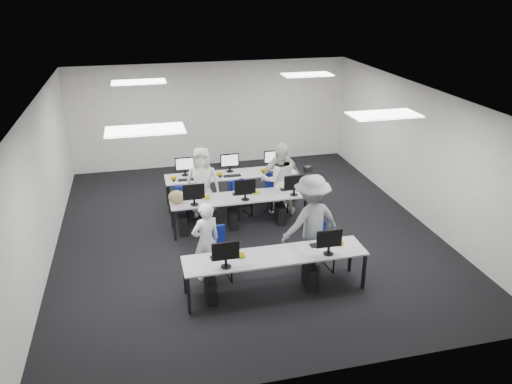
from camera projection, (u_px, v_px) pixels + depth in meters
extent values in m
plane|color=black|center=(246.00, 230.00, 11.03)|extent=(9.00, 9.00, 0.00)
plane|color=white|center=(244.00, 95.00, 9.85)|extent=(9.00, 9.00, 0.00)
cube|color=silver|center=(212.00, 114.00, 14.46)|extent=(8.00, 0.02, 3.00)
cube|color=silver|center=(320.00, 284.00, 6.42)|extent=(8.00, 0.02, 3.00)
cube|color=silver|center=(42.00, 183.00, 9.58)|extent=(0.02, 9.00, 3.00)
cube|color=silver|center=(417.00, 152.00, 11.31)|extent=(0.02, 9.00, 3.00)
cube|color=white|center=(145.00, 130.00, 7.64)|extent=(1.20, 0.60, 0.02)
cube|color=white|center=(384.00, 115.00, 8.50)|extent=(1.20, 0.60, 0.02)
cube|color=white|center=(139.00, 82.00, 11.21)|extent=(1.20, 0.60, 0.02)
cube|color=white|center=(307.00, 75.00, 12.08)|extent=(1.20, 0.60, 0.02)
cube|color=#A9ABAD|center=(275.00, 256.00, 8.61)|extent=(3.20, 0.70, 0.03)
cube|color=black|center=(189.00, 296.00, 8.14)|extent=(0.05, 0.05, 0.70)
cube|color=black|center=(185.00, 276.00, 8.68)|extent=(0.05, 0.05, 0.70)
cube|color=black|center=(364.00, 272.00, 8.82)|extent=(0.05, 0.05, 0.70)
cube|color=black|center=(350.00, 255.00, 9.35)|extent=(0.05, 0.05, 0.70)
cube|color=#A9ABAD|center=(243.00, 197.00, 10.93)|extent=(3.20, 0.70, 0.03)
cube|color=black|center=(175.00, 225.00, 10.47)|extent=(0.05, 0.05, 0.70)
cube|color=black|center=(172.00, 213.00, 11.01)|extent=(0.05, 0.05, 0.70)
cube|color=black|center=(314.00, 211.00, 11.14)|extent=(0.05, 0.05, 0.70)
cube|color=black|center=(305.00, 200.00, 11.68)|extent=(0.05, 0.05, 0.70)
cube|color=#A9ABAD|center=(231.00, 175.00, 12.18)|extent=(3.20, 0.70, 0.03)
cube|color=black|center=(169.00, 199.00, 11.72)|extent=(0.05, 0.05, 0.70)
cube|color=black|center=(167.00, 190.00, 12.26)|extent=(0.05, 0.05, 0.70)
cube|color=black|center=(295.00, 187.00, 12.39)|extent=(0.05, 0.05, 0.70)
cube|color=black|center=(288.00, 179.00, 12.93)|extent=(0.05, 0.05, 0.70)
cube|color=#0D1FAC|center=(226.00, 251.00, 8.13)|extent=(0.46, 0.04, 0.32)
cube|color=black|center=(223.00, 257.00, 8.53)|extent=(0.42, 0.14, 0.02)
ellipsoid|color=black|center=(240.00, 254.00, 8.59)|extent=(0.07, 0.10, 0.04)
cube|color=black|center=(210.00, 289.00, 8.55)|extent=(0.18, 0.40, 0.42)
cube|color=white|center=(329.00, 239.00, 8.52)|extent=(0.46, 0.04, 0.32)
cube|color=black|center=(322.00, 245.00, 8.91)|extent=(0.42, 0.14, 0.02)
ellipsoid|color=black|center=(337.00, 242.00, 8.98)|extent=(0.07, 0.10, 0.04)
cube|color=black|center=(310.00, 276.00, 8.94)|extent=(0.18, 0.40, 0.42)
cube|color=white|center=(194.00, 192.00, 10.41)|extent=(0.46, 0.04, 0.32)
cube|color=black|center=(193.00, 198.00, 10.81)|extent=(0.42, 0.14, 0.02)
ellipsoid|color=black|center=(206.00, 197.00, 10.87)|extent=(0.07, 0.10, 0.04)
cube|color=black|center=(183.00, 224.00, 10.84)|extent=(0.18, 0.40, 0.42)
cube|color=white|center=(245.00, 187.00, 10.64)|extent=(0.46, 0.04, 0.32)
cube|color=black|center=(242.00, 193.00, 11.04)|extent=(0.42, 0.14, 0.02)
ellipsoid|color=black|center=(255.00, 192.00, 11.11)|extent=(0.07, 0.10, 0.04)
cube|color=black|center=(233.00, 219.00, 11.07)|extent=(0.18, 0.40, 0.42)
cube|color=white|center=(294.00, 182.00, 10.88)|extent=(0.46, 0.04, 0.32)
cube|color=black|center=(290.00, 189.00, 11.28)|extent=(0.42, 0.14, 0.02)
ellipsoid|color=black|center=(302.00, 187.00, 11.34)|extent=(0.07, 0.10, 0.04)
cube|color=black|center=(280.00, 214.00, 11.31)|extent=(0.18, 0.40, 0.42)
cube|color=white|center=(185.00, 164.00, 11.98)|extent=(0.46, 0.04, 0.32)
cube|color=black|center=(187.00, 180.00, 11.81)|extent=(0.42, 0.14, 0.02)
ellipsoid|color=black|center=(174.00, 180.00, 11.74)|extent=(0.07, 0.10, 0.04)
cube|color=black|center=(198.00, 197.00, 12.19)|extent=(0.18, 0.40, 0.42)
cube|color=white|center=(230.00, 160.00, 12.22)|extent=(0.46, 0.04, 0.32)
cube|color=black|center=(232.00, 176.00, 12.05)|extent=(0.42, 0.14, 0.02)
ellipsoid|color=black|center=(220.00, 176.00, 11.98)|extent=(0.07, 0.10, 0.04)
cube|color=black|center=(241.00, 193.00, 12.43)|extent=(0.18, 0.40, 0.42)
cube|color=white|center=(273.00, 157.00, 12.46)|extent=(0.46, 0.04, 0.32)
cube|color=black|center=(276.00, 172.00, 12.28)|extent=(0.42, 0.14, 0.02)
ellipsoid|color=black|center=(264.00, 173.00, 12.22)|extent=(0.07, 0.10, 0.04)
cube|color=black|center=(284.00, 189.00, 12.67)|extent=(0.18, 0.40, 0.42)
cube|color=navy|center=(216.00, 255.00, 9.07)|extent=(0.52, 0.50, 0.06)
cube|color=navy|center=(213.00, 236.00, 9.15)|extent=(0.46, 0.10, 0.39)
cube|color=navy|center=(320.00, 248.00, 9.37)|extent=(0.48, 0.47, 0.06)
cube|color=navy|center=(315.00, 231.00, 9.44)|extent=(0.42, 0.10, 0.36)
cube|color=navy|center=(192.00, 205.00, 11.24)|extent=(0.48, 0.47, 0.06)
cube|color=navy|center=(189.00, 192.00, 11.30)|extent=(0.39, 0.13, 0.34)
cube|color=navy|center=(240.00, 199.00, 11.56)|extent=(0.52, 0.51, 0.06)
cube|color=navy|center=(236.00, 187.00, 11.61)|extent=(0.38, 0.19, 0.33)
cube|color=navy|center=(279.00, 193.00, 11.84)|extent=(0.50, 0.49, 0.06)
cube|color=navy|center=(279.00, 181.00, 11.91)|extent=(0.39, 0.14, 0.34)
cube|color=navy|center=(184.00, 199.00, 11.52)|extent=(0.48, 0.47, 0.06)
cube|color=navy|center=(183.00, 192.00, 11.25)|extent=(0.40, 0.12, 0.34)
cube|color=navy|center=(242.00, 195.00, 11.73)|extent=(0.54, 0.53, 0.06)
cube|color=navy|center=(241.00, 188.00, 11.45)|extent=(0.40, 0.19, 0.35)
cube|color=navy|center=(275.00, 189.00, 11.92)|extent=(0.60, 0.58, 0.06)
cube|color=navy|center=(274.00, 181.00, 11.62)|extent=(0.44, 0.20, 0.39)
ellipsoid|color=tan|center=(177.00, 197.00, 10.54)|extent=(0.37, 0.25, 0.29)
imported|color=silver|center=(206.00, 242.00, 8.98)|extent=(0.64, 0.53, 1.52)
imported|color=silver|center=(279.00, 180.00, 11.54)|extent=(0.87, 0.71, 1.68)
imported|color=silver|center=(202.00, 182.00, 11.47)|extent=(0.90, 0.70, 1.64)
imported|color=silver|center=(281.00, 177.00, 11.70)|extent=(1.04, 0.58, 1.68)
imported|color=gray|center=(311.00, 222.00, 9.34)|extent=(1.33, 0.96, 1.86)
cube|color=black|center=(308.00, 169.00, 9.10)|extent=(0.18, 0.21, 0.10)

